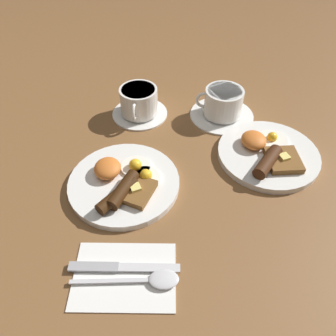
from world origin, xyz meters
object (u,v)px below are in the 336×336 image
object	(u,v)px
breakfast_plate_far	(268,153)
teacup_far	(223,105)
teacup_near	(139,103)
knife	(118,267)
breakfast_plate_near	(124,182)
spoon	(153,280)

from	to	relation	value
breakfast_plate_far	teacup_far	size ratio (longest dim) A/B	1.38
teacup_near	knife	xyz separation A→B (m)	(0.44, -0.05, -0.03)
teacup_far	knife	size ratio (longest dim) A/B	0.87
breakfast_plate_near	breakfast_plate_far	world-z (taller)	same
teacup_far	spoon	bearing A→B (deg)	-25.30
spoon	knife	bearing A→B (deg)	157.83
breakfast_plate_far	teacup_far	xyz separation A→B (m)	(-0.17, -0.07, 0.02)
breakfast_plate_far	spoon	bearing A→B (deg)	-45.52
teacup_near	knife	distance (m)	0.45
teacup_far	knife	distance (m)	0.49
teacup_near	teacup_far	bearing A→B (deg)	82.86
knife	spoon	size ratio (longest dim) A/B	1.05
breakfast_plate_far	spoon	world-z (taller)	breakfast_plate_far
breakfast_plate_near	spoon	bearing A→B (deg)	11.92
breakfast_plate_far	teacup_far	bearing A→B (deg)	-156.60
breakfast_plate_near	teacup_far	world-z (taller)	teacup_far
breakfast_plate_far	knife	xyz separation A→B (m)	(0.25, -0.34, -0.01)
teacup_near	teacup_far	world-z (taller)	same
breakfast_plate_near	knife	distance (m)	0.19
breakfast_plate_near	teacup_near	bearing A→B (deg)	170.91
teacup_near	breakfast_plate_near	bearing A→B (deg)	-9.09
knife	spoon	xyz separation A→B (m)	(0.03, 0.06, 0.00)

